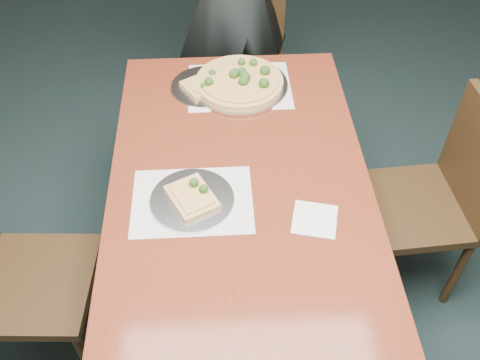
{
  "coord_description": "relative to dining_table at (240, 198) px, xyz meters",
  "views": [
    {
      "loc": [
        -0.14,
        -0.73,
        2.09
      ],
      "look_at": [
        -0.07,
        0.53,
        0.75
      ],
      "focal_mm": 40.0,
      "sensor_mm": 36.0,
      "label": 1
    }
  ],
  "objects": [
    {
      "name": "napkin",
      "position": [
        0.23,
        -0.19,
        0.09
      ],
      "size": [
        0.17,
        0.17,
        0.01
      ],
      "primitive_type": "cube",
      "rotation": [
        0.0,
        0.0,
        -0.25
      ],
      "color": "white",
      "rests_on": "dining_table"
    },
    {
      "name": "placemat_near",
      "position": [
        -0.16,
        -0.09,
        0.09
      ],
      "size": [
        0.4,
        0.3,
        0.0
      ],
      "primitive_type": "cube",
      "color": "white",
      "rests_on": "dining_table"
    },
    {
      "name": "placemat_main",
      "position": [
        0.03,
        0.53,
        0.09
      ],
      "size": [
        0.42,
        0.32,
        0.0
      ],
      "primitive_type": "cube",
      "color": "white",
      "rests_on": "dining_table"
    },
    {
      "name": "chair_left",
      "position": [
        -0.83,
        -0.18,
        -0.14
      ],
      "size": [
        0.45,
        0.45,
        0.91
      ],
      "rotation": [
        0.0,
        0.0,
        1.51
      ],
      "color": "black",
      "rests_on": "ground"
    },
    {
      "name": "dining_table",
      "position": [
        0.0,
        0.0,
        0.0
      ],
      "size": [
        0.9,
        1.5,
        0.75
      ],
      "color": "#5A1F12",
      "rests_on": "ground"
    },
    {
      "name": "chair_right",
      "position": [
        0.79,
        0.1,
        -0.14
      ],
      "size": [
        0.45,
        0.45,
        0.91
      ],
      "rotation": [
        0.0,
        0.0,
        -1.51
      ],
      "color": "black",
      "rests_on": "ground"
    },
    {
      "name": "chair_far",
      "position": [
        0.07,
        1.14,
        -0.14
      ],
      "size": [
        0.5,
        0.5,
        0.91
      ],
      "rotation": [
        0.0,
        0.0,
        -0.21
      ],
      "color": "black",
      "rests_on": "ground"
    },
    {
      "name": "slice_plate_far",
      "position": [
        -0.11,
        0.53,
        0.1
      ],
      "size": [
        0.28,
        0.28,
        0.06
      ],
      "color": "silver",
      "rests_on": "dining_table"
    },
    {
      "name": "slice_plate_near",
      "position": [
        -0.16,
        -0.09,
        0.11
      ],
      "size": [
        0.28,
        0.28,
        0.06
      ],
      "color": "silver",
      "rests_on": "dining_table"
    },
    {
      "name": "pizza_pan",
      "position": [
        0.03,
        0.53,
        0.12
      ],
      "size": [
        0.4,
        0.4,
        0.08
      ],
      "color": "silver",
      "rests_on": "dining_table"
    }
  ]
}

